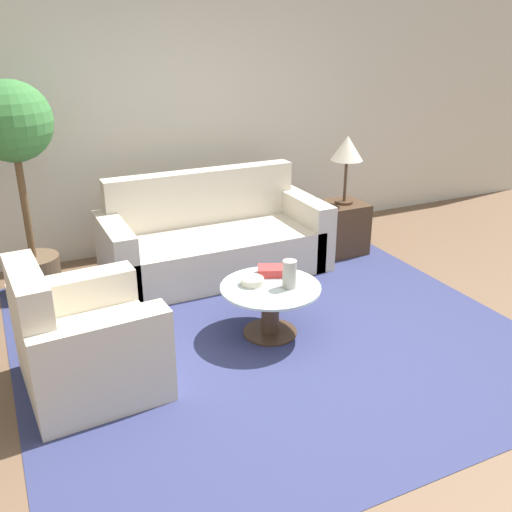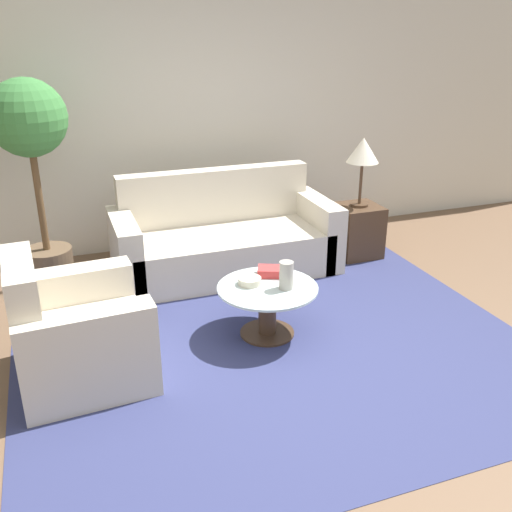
{
  "view_description": "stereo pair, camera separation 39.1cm",
  "coord_description": "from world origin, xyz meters",
  "px_view_note": "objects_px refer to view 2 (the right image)",
  "views": [
    {
      "loc": [
        -1.73,
        -2.8,
        2.21
      ],
      "look_at": [
        0.02,
        0.86,
        0.55
      ],
      "focal_mm": 40.0,
      "sensor_mm": 36.0,
      "label": 1
    },
    {
      "loc": [
        -1.37,
        -2.95,
        2.21
      ],
      "look_at": [
        0.02,
        0.86,
        0.55
      ],
      "focal_mm": 40.0,
      "sensor_mm": 36.0,
      "label": 2
    }
  ],
  "objects_px": {
    "bowl": "(250,281)",
    "table_lamp": "(363,152)",
    "coffee_table": "(267,304)",
    "sofa_main": "(223,240)",
    "vase": "(286,275)",
    "armchair": "(73,338)",
    "potted_plant": "(32,148)",
    "book_stack": "(271,272)"
  },
  "relations": [
    {
      "from": "armchair",
      "to": "vase",
      "type": "height_order",
      "value": "armchair"
    },
    {
      "from": "sofa_main",
      "to": "book_stack",
      "type": "height_order",
      "value": "sofa_main"
    },
    {
      "from": "sofa_main",
      "to": "coffee_table",
      "type": "bearing_deg",
      "value": -92.66
    },
    {
      "from": "vase",
      "to": "book_stack",
      "type": "distance_m",
      "value": 0.27
    },
    {
      "from": "armchair",
      "to": "table_lamp",
      "type": "bearing_deg",
      "value": -69.25
    },
    {
      "from": "sofa_main",
      "to": "armchair",
      "type": "relative_size",
      "value": 2.19
    },
    {
      "from": "armchair",
      "to": "coffee_table",
      "type": "distance_m",
      "value": 1.41
    },
    {
      "from": "potted_plant",
      "to": "book_stack",
      "type": "distance_m",
      "value": 2.26
    },
    {
      "from": "coffee_table",
      "to": "vase",
      "type": "height_order",
      "value": "vase"
    },
    {
      "from": "sofa_main",
      "to": "armchair",
      "type": "bearing_deg",
      "value": -136.1
    },
    {
      "from": "table_lamp",
      "to": "bowl",
      "type": "distance_m",
      "value": 2.0
    },
    {
      "from": "bowl",
      "to": "book_stack",
      "type": "height_order",
      "value": "book_stack"
    },
    {
      "from": "potted_plant",
      "to": "vase",
      "type": "distance_m",
      "value": 2.41
    },
    {
      "from": "table_lamp",
      "to": "book_stack",
      "type": "distance_m",
      "value": 1.79
    },
    {
      "from": "coffee_table",
      "to": "potted_plant",
      "type": "height_order",
      "value": "potted_plant"
    },
    {
      "from": "coffee_table",
      "to": "table_lamp",
      "type": "bearing_deg",
      "value": 39.7
    },
    {
      "from": "potted_plant",
      "to": "coffee_table",
      "type": "bearing_deg",
      "value": -45.11
    },
    {
      "from": "sofa_main",
      "to": "bowl",
      "type": "bearing_deg",
      "value": -97.87
    },
    {
      "from": "bowl",
      "to": "vase",
      "type": "bearing_deg",
      "value": -35.3
    },
    {
      "from": "sofa_main",
      "to": "bowl",
      "type": "xyz_separation_m",
      "value": [
        -0.17,
        -1.24,
        0.14
      ]
    },
    {
      "from": "table_lamp",
      "to": "potted_plant",
      "type": "height_order",
      "value": "potted_plant"
    },
    {
      "from": "table_lamp",
      "to": "potted_plant",
      "type": "xyz_separation_m",
      "value": [
        -2.96,
        0.34,
        0.18
      ]
    },
    {
      "from": "sofa_main",
      "to": "vase",
      "type": "bearing_deg",
      "value": -87.77
    },
    {
      "from": "armchair",
      "to": "book_stack",
      "type": "height_order",
      "value": "armchair"
    },
    {
      "from": "sofa_main",
      "to": "potted_plant",
      "type": "xyz_separation_m",
      "value": [
        -1.59,
        0.2,
        0.95
      ]
    },
    {
      "from": "sofa_main",
      "to": "coffee_table",
      "type": "xyz_separation_m",
      "value": [
        -0.06,
        -1.33,
        -0.03
      ]
    },
    {
      "from": "coffee_table",
      "to": "bowl",
      "type": "xyz_separation_m",
      "value": [
        -0.11,
        0.08,
        0.17
      ]
    },
    {
      "from": "coffee_table",
      "to": "armchair",
      "type": "bearing_deg",
      "value": -176.53
    },
    {
      "from": "bowl",
      "to": "table_lamp",
      "type": "bearing_deg",
      "value": 35.62
    },
    {
      "from": "table_lamp",
      "to": "book_stack",
      "type": "xyz_separation_m",
      "value": [
        -1.33,
        -1.01,
        -0.63
      ]
    },
    {
      "from": "armchair",
      "to": "book_stack",
      "type": "distance_m",
      "value": 1.54
    },
    {
      "from": "sofa_main",
      "to": "armchair",
      "type": "height_order",
      "value": "sofa_main"
    },
    {
      "from": "vase",
      "to": "book_stack",
      "type": "bearing_deg",
      "value": 93.14
    },
    {
      "from": "armchair",
      "to": "potted_plant",
      "type": "relative_size",
      "value": 0.52
    },
    {
      "from": "coffee_table",
      "to": "table_lamp",
      "type": "relative_size",
      "value": 1.11
    },
    {
      "from": "table_lamp",
      "to": "bowl",
      "type": "relative_size",
      "value": 3.91
    },
    {
      "from": "armchair",
      "to": "bowl",
      "type": "xyz_separation_m",
      "value": [
        1.29,
        0.17,
        0.13
      ]
    },
    {
      "from": "potted_plant",
      "to": "vase",
      "type": "xyz_separation_m",
      "value": [
        1.64,
        -1.61,
        -0.74
      ]
    },
    {
      "from": "sofa_main",
      "to": "vase",
      "type": "distance_m",
      "value": 1.42
    },
    {
      "from": "coffee_table",
      "to": "vase",
      "type": "bearing_deg",
      "value": -33.0
    },
    {
      "from": "table_lamp",
      "to": "sofa_main",
      "type": "bearing_deg",
      "value": 174.43
    },
    {
      "from": "vase",
      "to": "bowl",
      "type": "distance_m",
      "value": 0.29
    }
  ]
}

